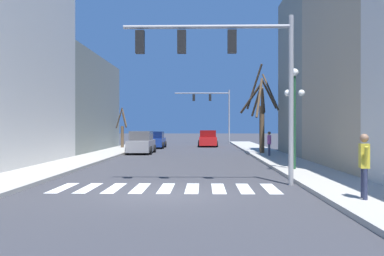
# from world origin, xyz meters

# --- Properties ---
(ground_plane) EXTENTS (240.00, 240.00, 0.00)m
(ground_plane) POSITION_xyz_m (0.00, 0.00, 0.00)
(ground_plane) COLOR #38383D
(sidewalk_right) EXTENTS (2.63, 90.00, 0.15)m
(sidewalk_right) POSITION_xyz_m (6.04, 0.00, 0.07)
(sidewalk_right) COLOR #ADA89E
(sidewalk_right) RESTS_ON ground_plane
(building_row_left) EXTENTS (6.00, 37.75, 13.74)m
(building_row_left) POSITION_xyz_m (-10.35, 11.49, 5.56)
(building_row_left) COLOR #BCB299
(building_row_left) RESTS_ON ground_plane
(building_row_right) EXTENTS (6.00, 28.61, 13.71)m
(building_row_right) POSITION_xyz_m (10.35, 9.32, 5.90)
(building_row_right) COLOR beige
(building_row_right) RESTS_ON ground_plane
(crosswalk_stripes) EXTENTS (7.65, 2.60, 0.01)m
(crosswalk_stripes) POSITION_xyz_m (-0.00, 1.43, 0.00)
(crosswalk_stripes) COLOR white
(crosswalk_stripes) RESTS_ON ground_plane
(traffic_signal_near) EXTENTS (6.22, 0.28, 6.18)m
(traffic_signal_near) POSITION_xyz_m (2.19, 2.39, 4.57)
(traffic_signal_near) COLOR gray
(traffic_signal_near) RESTS_ON ground_plane
(traffic_signal_far) EXTENTS (6.86, 0.28, 6.67)m
(traffic_signal_far) POSITION_xyz_m (2.55, 41.91, 4.84)
(traffic_signal_far) COLOR gray
(traffic_signal_far) RESTS_ON ground_plane
(street_lamp_right_corner) EXTENTS (0.95, 0.36, 4.68)m
(street_lamp_right_corner) POSITION_xyz_m (5.52, 6.97, 3.45)
(street_lamp_right_corner) COLOR #1E4C2D
(street_lamp_right_corner) RESTS_ON sidewalk_right
(car_parked_left_far) EXTENTS (2.11, 4.51, 1.64)m
(car_parked_left_far) POSITION_xyz_m (-3.54, 29.97, 0.77)
(car_parked_left_far) COLOR navy
(car_parked_left_far) RESTS_ON ground_plane
(car_driving_toward_lane) EXTENTS (2.05, 4.68, 1.72)m
(car_driving_toward_lane) POSITION_xyz_m (1.74, 33.42, 0.80)
(car_driving_toward_lane) COLOR red
(car_driving_toward_lane) RESTS_ON ground_plane
(car_driving_away_lane) EXTENTS (1.99, 4.58, 1.76)m
(car_driving_away_lane) POSITION_xyz_m (-3.60, 21.07, 0.82)
(car_driving_away_lane) COLOR gray
(car_driving_away_lane) RESTS_ON ground_plane
(pedestrian_on_left_sidewalk) EXTENTS (0.30, 0.77, 1.79)m
(pedestrian_on_left_sidewalk) POSITION_xyz_m (5.69, -1.62, 1.21)
(pedestrian_on_left_sidewalk) COLOR #282D47
(pedestrian_on_left_sidewalk) RESTS_ON sidewalk_right
(pedestrian_waiting_at_curb) EXTENTS (0.22, 0.70, 1.64)m
(pedestrian_waiting_at_curb) POSITION_xyz_m (5.73, 16.45, 1.12)
(pedestrian_waiting_at_curb) COLOR #282D47
(pedestrian_waiting_at_curb) RESTS_ON sidewalk_right
(street_tree_right_mid) EXTENTS (3.10, 4.13, 7.11)m
(street_tree_right_mid) POSITION_xyz_m (5.99, 22.71, 3.19)
(street_tree_right_mid) COLOR #473828
(street_tree_right_mid) RESTS_ON sidewalk_right
(street_tree_left_far) EXTENTS (1.28, 1.12, 3.77)m
(street_tree_left_far) POSITION_xyz_m (-6.38, 28.11, 1.74)
(street_tree_left_far) COLOR brown
(street_tree_left_far) RESTS_ON sidewalk_left
(street_tree_right_far) EXTENTS (0.88, 3.43, 5.61)m
(street_tree_right_far) POSITION_xyz_m (5.60, 19.86, 2.73)
(street_tree_right_far) COLOR brown
(street_tree_right_far) RESTS_ON sidewalk_right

